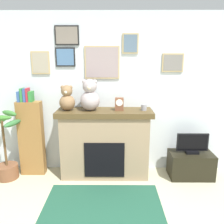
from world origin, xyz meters
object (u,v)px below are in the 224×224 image
mantel_clock (119,104)px  candle_jar (144,107)px  bookshelf (31,136)px  teddy_bear_grey (67,99)px  potted_plant (5,153)px  tv_stand (191,165)px  television (192,144)px  fireplace (105,143)px  teddy_bear_tan (90,96)px

mantel_clock → candle_jar: bearing=0.2°
bookshelf → teddy_bear_grey: bearing=-4.6°
potted_plant → candle_jar: size_ratio=11.69×
tv_stand → television: 0.36m
fireplace → bookshelf: (-1.20, 0.03, 0.10)m
fireplace → teddy_bear_tan: (-0.22, -0.02, 0.76)m
television → candle_jar: (-0.78, 0.05, 0.58)m
bookshelf → teddy_bear_tan: teddy_bear_tan is taller
candle_jar → teddy_bear_grey: teddy_bear_grey is taller
television → bookshelf: bearing=177.8°
mantel_clock → tv_stand: bearing=-2.4°
tv_stand → teddy_bear_tan: (-1.62, 0.05, 1.11)m
teddy_bear_grey → teddy_bear_tan: 0.36m
potted_plant → teddy_bear_grey: 1.30m
tv_stand → mantel_clock: 1.53m
candle_jar → teddy_bear_tan: bearing=-180.0°
potted_plant → teddy_bear_grey: size_ratio=2.79×
television → teddy_bear_tan: teddy_bear_tan is taller
fireplace → teddy_bear_grey: bearing=-178.2°
teddy_bear_tan → teddy_bear_grey: bearing=180.0°
potted_plant → tv_stand: potted_plant is taller
teddy_bear_grey → fireplace: bearing=1.8°
teddy_bear_grey → teddy_bear_tan: teddy_bear_tan is taller
teddy_bear_tan → fireplace: bearing=4.7°
tv_stand → candle_jar: 1.22m
bookshelf → candle_jar: bookshelf is taller
fireplace → tv_stand: 1.44m
fireplace → mantel_clock: (0.23, -0.02, 0.64)m
bookshelf → teddy_bear_grey: size_ratio=3.67×
bookshelf → television: bookshelf is taller
bookshelf → candle_jar: (1.81, -0.05, 0.49)m
bookshelf → candle_jar: 1.88m
candle_jar → potted_plant: bearing=-176.7°
tv_stand → candle_jar: (-0.78, 0.05, 0.94)m
bookshelf → mantel_clock: size_ratio=7.27×
potted_plant → television: potted_plant is taller
fireplace → potted_plant: bearing=-174.7°
mantel_clock → teddy_bear_grey: size_ratio=0.50×
bookshelf → candle_jar: bearing=-1.6°
candle_jar → mantel_clock: 0.39m
potted_plant → bookshelf: bearing=25.7°
tv_stand → candle_jar: bearing=176.3°
bookshelf → candle_jar: size_ratio=15.40×
potted_plant → teddy_bear_tan: size_ratio=2.25×
television → teddy_bear_grey: bearing=178.5°
potted_plant → teddy_bear_grey: bearing=7.3°
teddy_bear_tan → television: bearing=-1.8°
fireplace → bookshelf: size_ratio=1.04×
mantel_clock → teddy_bear_tan: teddy_bear_tan is taller
tv_stand → fireplace: bearing=177.2°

